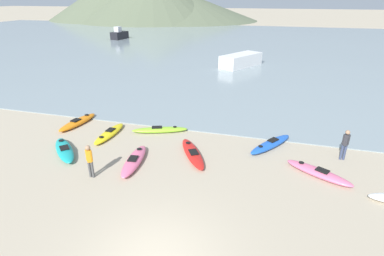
{
  "coord_description": "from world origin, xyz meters",
  "views": [
    {
      "loc": [
        2.95,
        -6.21,
        7.51
      ],
      "look_at": [
        -1.29,
        9.0,
        0.5
      ],
      "focal_mm": 28.0,
      "sensor_mm": 36.0,
      "label": 1
    }
  ],
  "objects_px": {
    "kayak_on_sand_1": "(78,122)",
    "person_near_foreground": "(90,159)",
    "moored_boat_0": "(119,35)",
    "kayak_on_sand_0": "(318,173)",
    "kayak_on_sand_8": "(134,160)",
    "kayak_on_sand_7": "(271,144)",
    "person_near_waterline": "(345,143)",
    "kayak_on_sand_2": "(193,153)",
    "moored_boat_1": "(241,60)",
    "kayak_on_sand_5": "(160,130)",
    "kayak_on_sand_3": "(109,133)",
    "kayak_on_sand_6": "(64,150)"
  },
  "relations": [
    {
      "from": "moored_boat_0",
      "to": "moored_boat_1",
      "type": "height_order",
      "value": "moored_boat_0"
    },
    {
      "from": "kayak_on_sand_1",
      "to": "kayak_on_sand_3",
      "type": "relative_size",
      "value": 1.06
    },
    {
      "from": "kayak_on_sand_5",
      "to": "kayak_on_sand_6",
      "type": "distance_m",
      "value": 5.35
    },
    {
      "from": "kayak_on_sand_5",
      "to": "kayak_on_sand_6",
      "type": "xyz_separation_m",
      "value": [
        -3.83,
        -3.74,
        0.02
      ]
    },
    {
      "from": "kayak_on_sand_2",
      "to": "kayak_on_sand_0",
      "type": "bearing_deg",
      "value": -2.64
    },
    {
      "from": "kayak_on_sand_0",
      "to": "person_near_waterline",
      "type": "relative_size",
      "value": 1.88
    },
    {
      "from": "kayak_on_sand_1",
      "to": "kayak_on_sand_7",
      "type": "xyz_separation_m",
      "value": [
        11.89,
        0.12,
        0.0
      ]
    },
    {
      "from": "person_near_foreground",
      "to": "kayak_on_sand_7",
      "type": "bearing_deg",
      "value": 33.97
    },
    {
      "from": "kayak_on_sand_2",
      "to": "kayak_on_sand_8",
      "type": "xyz_separation_m",
      "value": [
        -2.51,
        -1.54,
        0.04
      ]
    },
    {
      "from": "kayak_on_sand_5",
      "to": "moored_boat_1",
      "type": "distance_m",
      "value": 19.59
    },
    {
      "from": "kayak_on_sand_2",
      "to": "moored_boat_1",
      "type": "bearing_deg",
      "value": 90.69
    },
    {
      "from": "kayak_on_sand_7",
      "to": "kayak_on_sand_8",
      "type": "distance_m",
      "value": 7.27
    },
    {
      "from": "kayak_on_sand_2",
      "to": "kayak_on_sand_8",
      "type": "relative_size",
      "value": 1.04
    },
    {
      "from": "kayak_on_sand_0",
      "to": "moored_boat_0",
      "type": "bearing_deg",
      "value": 128.17
    },
    {
      "from": "kayak_on_sand_7",
      "to": "kayak_on_sand_8",
      "type": "relative_size",
      "value": 0.99
    },
    {
      "from": "kayak_on_sand_0",
      "to": "kayak_on_sand_5",
      "type": "height_order",
      "value": "kayak_on_sand_0"
    },
    {
      "from": "kayak_on_sand_0",
      "to": "kayak_on_sand_7",
      "type": "height_order",
      "value": "kayak_on_sand_7"
    },
    {
      "from": "kayak_on_sand_1",
      "to": "kayak_on_sand_2",
      "type": "distance_m",
      "value": 8.3
    },
    {
      "from": "kayak_on_sand_3",
      "to": "kayak_on_sand_2",
      "type": "bearing_deg",
      "value": -10.41
    },
    {
      "from": "kayak_on_sand_2",
      "to": "kayak_on_sand_7",
      "type": "bearing_deg",
      "value": 28.11
    },
    {
      "from": "kayak_on_sand_2",
      "to": "moored_boat_1",
      "type": "xyz_separation_m",
      "value": [
        -0.26,
        21.65,
        0.6
      ]
    },
    {
      "from": "kayak_on_sand_2",
      "to": "person_near_waterline",
      "type": "height_order",
      "value": "person_near_waterline"
    },
    {
      "from": "moored_boat_1",
      "to": "kayak_on_sand_0",
      "type": "bearing_deg",
      "value": -74.08
    },
    {
      "from": "kayak_on_sand_3",
      "to": "person_near_waterline",
      "type": "bearing_deg",
      "value": 2.96
    },
    {
      "from": "kayak_on_sand_0",
      "to": "kayak_on_sand_8",
      "type": "height_order",
      "value": "kayak_on_sand_8"
    },
    {
      "from": "kayak_on_sand_3",
      "to": "kayak_on_sand_8",
      "type": "bearing_deg",
      "value": -42.06
    },
    {
      "from": "person_near_foreground",
      "to": "moored_boat_1",
      "type": "relative_size",
      "value": 0.28
    },
    {
      "from": "kayak_on_sand_7",
      "to": "kayak_on_sand_1",
      "type": "bearing_deg",
      "value": -179.41
    },
    {
      "from": "kayak_on_sand_0",
      "to": "kayak_on_sand_8",
      "type": "relative_size",
      "value": 0.95
    },
    {
      "from": "kayak_on_sand_7",
      "to": "person_near_waterline",
      "type": "relative_size",
      "value": 1.96
    },
    {
      "from": "moored_boat_0",
      "to": "person_near_foreground",
      "type": "bearing_deg",
      "value": -63.43
    },
    {
      "from": "kayak_on_sand_8",
      "to": "moored_boat_0",
      "type": "height_order",
      "value": "moored_boat_0"
    },
    {
      "from": "moored_boat_1",
      "to": "kayak_on_sand_5",
      "type": "bearing_deg",
      "value": -97.01
    },
    {
      "from": "kayak_on_sand_7",
      "to": "kayak_on_sand_8",
      "type": "height_order",
      "value": "kayak_on_sand_8"
    },
    {
      "from": "kayak_on_sand_1",
      "to": "person_near_waterline",
      "type": "relative_size",
      "value": 2.0
    },
    {
      "from": "kayak_on_sand_2",
      "to": "moored_boat_0",
      "type": "distance_m",
      "value": 46.35
    },
    {
      "from": "kayak_on_sand_2",
      "to": "person_near_foreground",
      "type": "bearing_deg",
      "value": -140.92
    },
    {
      "from": "person_near_foreground",
      "to": "kayak_on_sand_1",
      "type": "bearing_deg",
      "value": 130.06
    },
    {
      "from": "person_near_foreground",
      "to": "kayak_on_sand_5",
      "type": "bearing_deg",
      "value": 77.4
    },
    {
      "from": "person_near_waterline",
      "to": "kayak_on_sand_7",
      "type": "bearing_deg",
      "value": 173.29
    },
    {
      "from": "moored_boat_0",
      "to": "kayak_on_sand_8",
      "type": "bearing_deg",
      "value": -61.1
    },
    {
      "from": "kayak_on_sand_6",
      "to": "kayak_on_sand_8",
      "type": "distance_m",
      "value": 3.96
    },
    {
      "from": "kayak_on_sand_0",
      "to": "moored_boat_1",
      "type": "height_order",
      "value": "moored_boat_1"
    },
    {
      "from": "kayak_on_sand_8",
      "to": "kayak_on_sand_5",
      "type": "bearing_deg",
      "value": 92.05
    },
    {
      "from": "kayak_on_sand_3",
      "to": "person_near_waterline",
      "type": "relative_size",
      "value": 1.89
    },
    {
      "from": "kayak_on_sand_1",
      "to": "person_near_foreground",
      "type": "height_order",
      "value": "person_near_foreground"
    },
    {
      "from": "kayak_on_sand_0",
      "to": "kayak_on_sand_3",
      "type": "distance_m",
      "value": 11.37
    },
    {
      "from": "kayak_on_sand_2",
      "to": "kayak_on_sand_3",
      "type": "height_order",
      "value": "kayak_on_sand_3"
    },
    {
      "from": "kayak_on_sand_2",
      "to": "kayak_on_sand_7",
      "type": "height_order",
      "value": "kayak_on_sand_7"
    },
    {
      "from": "kayak_on_sand_2",
      "to": "person_near_foreground",
      "type": "distance_m",
      "value": 5.01
    }
  ]
}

